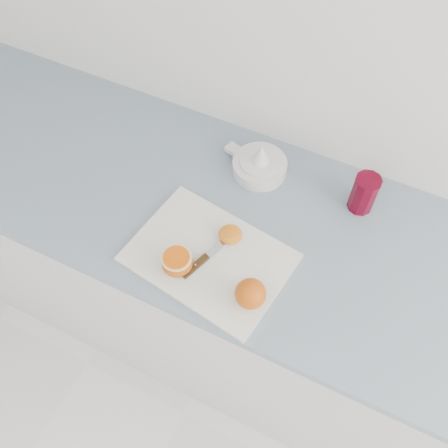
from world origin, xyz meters
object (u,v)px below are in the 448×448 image
object	(u,v)px
cutting_board	(209,258)
half_orange	(177,262)
citrus_juicer	(259,164)
red_tumbler	(364,194)
counter	(249,294)

from	to	relation	value
cutting_board	half_orange	distance (m)	0.09
citrus_juicer	red_tumbler	xyz separation A→B (m)	(0.30, 0.01, 0.02)
counter	half_orange	world-z (taller)	half_orange
cutting_board	red_tumbler	bearing A→B (deg)	48.06
citrus_juicer	half_orange	bearing A→B (deg)	-97.96
citrus_juicer	cutting_board	bearing A→B (deg)	-89.37
half_orange	citrus_juicer	distance (m)	0.38
counter	citrus_juicer	world-z (taller)	citrus_juicer
counter	citrus_juicer	xyz separation A→B (m)	(-0.07, 0.17, 0.47)
red_tumbler	half_orange	bearing A→B (deg)	-132.15
half_orange	red_tumbler	size ratio (longest dim) A/B	0.68
cutting_board	half_orange	world-z (taller)	half_orange
half_orange	citrus_juicer	world-z (taller)	citrus_juicer
red_tumbler	cutting_board	bearing A→B (deg)	-131.94
half_orange	cutting_board	bearing A→B (deg)	46.74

